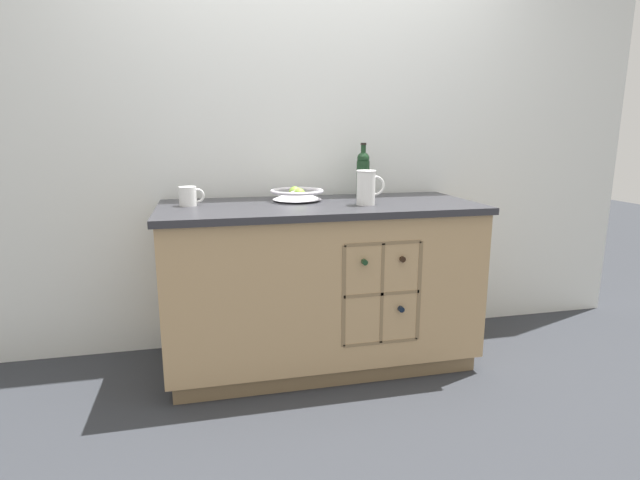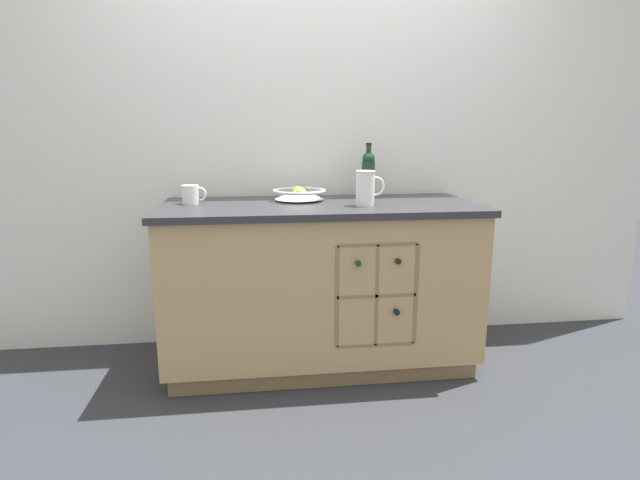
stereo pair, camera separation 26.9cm
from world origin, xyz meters
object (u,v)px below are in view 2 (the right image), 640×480
object	(u,v)px
fruit_bowl	(299,193)
white_pitcher	(366,187)
standing_wine_bottle	(368,173)
ceramic_mug	(191,195)

from	to	relation	value
fruit_bowl	white_pitcher	size ratio (longest dim) A/B	1.63
standing_wine_bottle	fruit_bowl	bearing A→B (deg)	-168.10
white_pitcher	ceramic_mug	bearing A→B (deg)	169.12
fruit_bowl	standing_wine_bottle	bearing A→B (deg)	11.90
fruit_bowl	standing_wine_bottle	world-z (taller)	standing_wine_bottle
white_pitcher	standing_wine_bottle	size ratio (longest dim) A/B	0.58
ceramic_mug	standing_wine_bottle	size ratio (longest dim) A/B	0.42
fruit_bowl	white_pitcher	world-z (taller)	white_pitcher
fruit_bowl	white_pitcher	distance (m)	0.40
fruit_bowl	ceramic_mug	world-z (taller)	ceramic_mug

